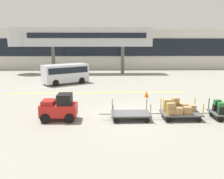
{
  "coord_description": "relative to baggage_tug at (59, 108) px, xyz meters",
  "views": [
    {
      "loc": [
        -1.51,
        -14.23,
        4.55
      ],
      "look_at": [
        -1.1,
        1.57,
        1.34
      ],
      "focal_mm": 38.12,
      "sensor_mm": 36.0,
      "label": 1
    }
  ],
  "objects": [
    {
      "name": "baggage_tug",
      "position": [
        0.0,
        0.0,
        0.0
      ],
      "size": [
        2.11,
        1.24,
        1.58
      ],
      "color": "red",
      "rests_on": "ground_plane"
    },
    {
      "name": "baggage_cart_middle",
      "position": [
        7.05,
        0.09,
        -0.17
      ],
      "size": [
        3.0,
        1.41,
        1.22
      ],
      "color": "#4C4C4F",
      "rests_on": "ground_plane"
    },
    {
      "name": "apron_lead_line",
      "position": [
        1.9,
        7.54,
        -0.75
      ],
      "size": [
        16.23,
        0.61,
        0.01
      ],
      "primitive_type": "cube",
      "rotation": [
        0.0,
        0.0,
        0.03
      ],
      "color": "yellow",
      "rests_on": "ground_plane"
    },
    {
      "name": "jet_bridge",
      "position": [
        -1.56,
        20.82,
        4.33
      ],
      "size": [
        20.08,
        3.0,
        6.43
      ],
      "color": "#B7B7BC",
      "rests_on": "ground_plane"
    },
    {
      "name": "terminal_building",
      "position": [
        4.23,
        26.8,
        2.51
      ],
      "size": [
        50.72,
        2.51,
        6.52
      ],
      "color": "beige",
      "rests_on": "ground_plane"
    },
    {
      "name": "baggage_cart_lead",
      "position": [
        4.16,
        0.02,
        -0.41
      ],
      "size": [
        3.0,
        1.41,
        1.1
      ],
      "color": "#4C4C4F",
      "rests_on": "ground_plane"
    },
    {
      "name": "safety_cone_near",
      "position": [
        6.06,
        5.67,
        -0.48
      ],
      "size": [
        0.36,
        0.36,
        0.55
      ],
      "primitive_type": "cone",
      "color": "#EA590F",
      "rests_on": "ground_plane"
    },
    {
      "name": "ground_plane",
      "position": [
        4.23,
        0.82,
        -0.75
      ],
      "size": [
        120.0,
        120.0,
        0.0
      ],
      "primitive_type": "plane",
      "color": "gray"
    },
    {
      "name": "shuttle_van",
      "position": [
        -1.68,
        12.35,
        0.48
      ],
      "size": [
        5.07,
        4.17,
        2.1
      ],
      "color": "silver",
      "rests_on": "ground_plane"
    }
  ]
}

